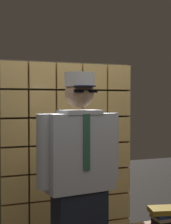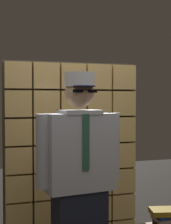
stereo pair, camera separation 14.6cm
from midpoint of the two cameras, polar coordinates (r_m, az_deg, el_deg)
glass_block_wall at (r=3.69m, az=-0.97°, el=-7.56°), size 1.46×0.10×2.04m
standing_person at (r=2.83m, az=0.53°, el=-11.42°), size 0.73×0.34×1.83m
book_stack at (r=3.02m, az=14.68°, el=-16.81°), size 0.28×0.22×0.18m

